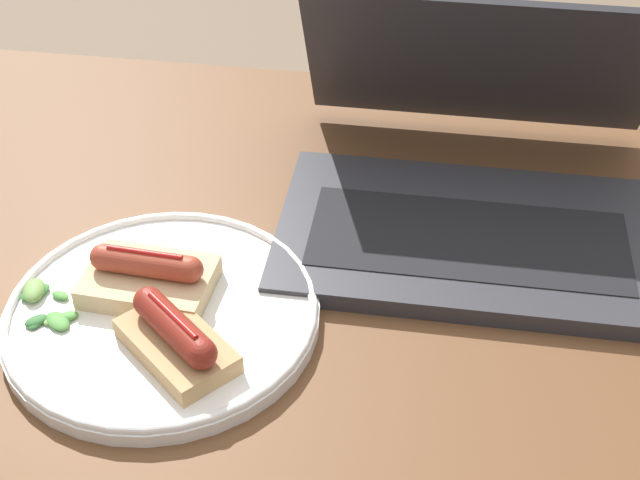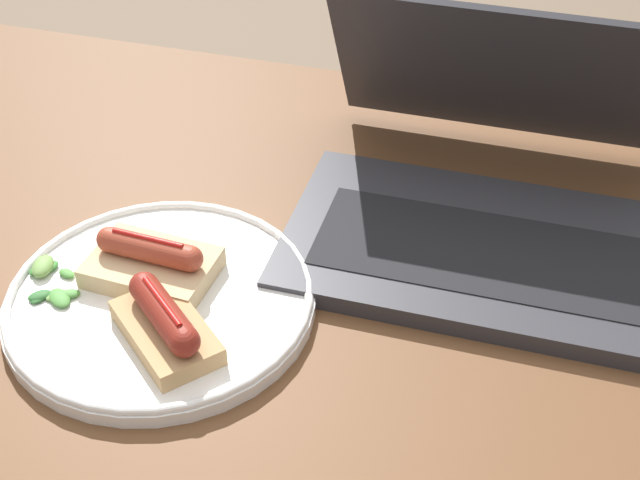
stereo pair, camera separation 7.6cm
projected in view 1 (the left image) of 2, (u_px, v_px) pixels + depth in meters
The scene contains 6 objects.
desk at pixel (314, 322), 0.86m from camera, with size 1.24×0.76×0.71m.
laptop at pixel (472, 185), 0.87m from camera, with size 0.36×0.33×0.20m.
plate at pixel (162, 313), 0.77m from camera, with size 0.27×0.27×0.02m.
sausage_toast_left at pixel (176, 338), 0.71m from camera, with size 0.12×0.11×0.05m.
sausage_toast_middle at pixel (148, 276), 0.77m from camera, with size 0.11×0.08×0.05m.
salad_pile at pixel (43, 303), 0.77m from camera, with size 0.06×0.06×0.01m.
Camera 1 is at (0.10, -0.61, 1.25)m, focal length 50.00 mm.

